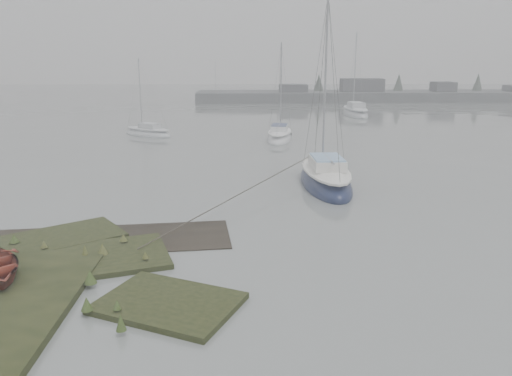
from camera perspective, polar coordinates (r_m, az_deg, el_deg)
name	(u,v)px	position (r m, az deg, el deg)	size (l,w,h in m)	color
ground	(213,133)	(42.93, -4.95, 6.24)	(160.00, 160.00, 0.00)	slate
far_shoreline	(406,95)	(78.38, 16.73, 10.14)	(60.00, 8.00, 4.15)	#4C4F51
sailboat_main	(325,180)	(25.46, 7.93, 0.96)	(2.49, 7.10, 9.95)	#121A38
sailboat_white	(280,137)	(39.35, 2.71, 5.86)	(2.72, 5.89, 8.00)	silver
sailboat_far_a	(148,133)	(42.49, -12.23, 6.15)	(4.84, 3.90, 6.71)	silver
sailboat_far_b	(355,113)	(57.03, 11.26, 8.42)	(2.58, 6.97, 9.69)	silver
sailboat_far_c	(220,99)	(76.35, -4.17, 10.11)	(4.47, 1.72, 6.20)	#A7ABB1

